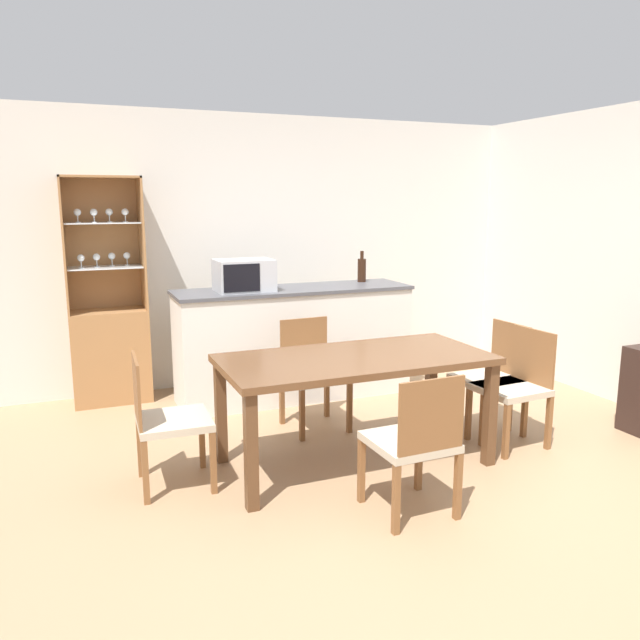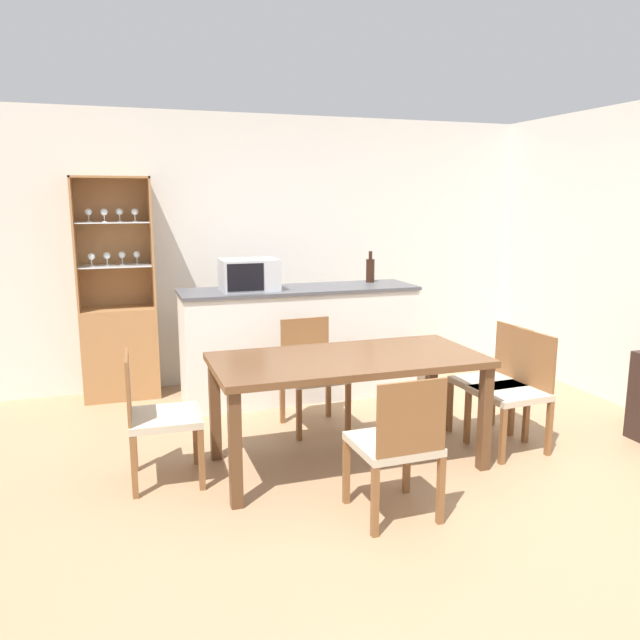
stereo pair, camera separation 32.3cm
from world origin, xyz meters
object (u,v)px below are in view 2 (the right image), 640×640
object	(u,v)px
display_cabinet	(119,334)
microwave	(249,275)
dining_chair_side_right_far	(494,381)
dining_chair_side_left_far	(158,416)
dining_chair_head_near	(396,444)
dining_table	(348,369)
dining_chair_side_right_near	(514,391)
wine_bottle	(370,270)
dining_chair_head_far	(312,373)

from	to	relation	value
display_cabinet	microwave	distance (m)	1.32
dining_chair_side_right_far	microwave	xyz separation A→B (m)	(-1.55, 1.38, 0.70)
display_cabinet	dining_chair_side_left_far	xyz separation A→B (m)	(0.19, -1.91, -0.15)
dining_chair_head_near	microwave	xyz separation A→B (m)	(-0.33, 2.27, 0.70)
dining_table	dining_chair_side_right_near	bearing A→B (deg)	-5.82
dining_table	wine_bottle	distance (m)	1.94
dining_table	dining_chair_side_left_far	bearing A→B (deg)	173.96
dining_chair_side_right_near	microwave	xyz separation A→B (m)	(-1.55, 1.63, 0.70)
display_cabinet	dining_table	xyz separation A→B (m)	(1.41, -2.04, 0.08)
dining_table	dining_chair_side_left_far	world-z (taller)	dining_chair_side_left_far
dining_table	wine_bottle	xyz separation A→B (m)	(0.87, 1.68, 0.45)
microwave	wine_bottle	xyz separation A→B (m)	(1.19, 0.17, -0.02)
dining_chair_head_far	microwave	world-z (taller)	microwave
dining_chair_head_near	microwave	distance (m)	2.39
display_cabinet	dining_chair_head_far	xyz separation A→B (m)	(1.41, -1.28, -0.15)
wine_bottle	dining_table	bearing A→B (deg)	-117.30
dining_chair_head_near	microwave	bearing A→B (deg)	96.71
dining_chair_side_right_near	wine_bottle	distance (m)	1.96
dining_chair_side_right_near	dining_chair_side_right_far	world-z (taller)	same
dining_chair_side_right_far	dining_chair_head_far	distance (m)	1.37
display_cabinet	dining_chair_head_near	size ratio (longest dim) A/B	2.33
dining_chair_side_left_far	microwave	distance (m)	1.79
dining_chair_head_near	wine_bottle	size ratio (longest dim) A/B	2.88
dining_table	dining_chair_side_left_far	xyz separation A→B (m)	(-1.22, 0.13, -0.23)
dining_chair_side_right_near	dining_chair_head_far	bearing A→B (deg)	50.25
dining_chair_head_far	wine_bottle	xyz separation A→B (m)	(0.87, 0.92, 0.68)
wine_bottle	dining_chair_head_near	bearing A→B (deg)	-109.55
display_cabinet	dining_chair_head_far	bearing A→B (deg)	-42.31
display_cabinet	dining_chair_side_left_far	distance (m)	1.92
dining_chair_side_left_far	microwave	bearing A→B (deg)	149.30
dining_chair_side_right_near	dining_chair_head_far	distance (m)	1.51
dining_chair_head_far	dining_chair_side_left_far	world-z (taller)	same
dining_chair_side_left_far	dining_chair_side_right_far	bearing A→B (deg)	92.17
dining_chair_side_left_far	microwave	world-z (taller)	microwave
dining_chair_head_far	wine_bottle	world-z (taller)	wine_bottle
wine_bottle	dining_chair_side_right_near	bearing A→B (deg)	-78.94
dining_chair_side_right_far	wine_bottle	xyz separation A→B (m)	(-0.35, 1.55, 0.68)
display_cabinet	wine_bottle	bearing A→B (deg)	-8.97
dining_chair_head_far	wine_bottle	size ratio (longest dim) A/B	2.88
dining_chair_head_near	wine_bottle	world-z (taller)	wine_bottle
dining_chair_head_far	microwave	xyz separation A→B (m)	(-0.32, 0.75, 0.70)
display_cabinet	wine_bottle	distance (m)	2.36
dining_chair_side_right_far	microwave	bearing A→B (deg)	44.95
display_cabinet	dining_chair_side_right_near	xyz separation A→B (m)	(2.63, -2.16, -0.15)
microwave	dining_table	bearing A→B (deg)	-77.79
microwave	wine_bottle	distance (m)	1.20
display_cabinet	dining_chair_side_right_far	distance (m)	3.25
dining_chair_side_left_far	wine_bottle	xyz separation A→B (m)	(2.08, 1.55, 0.68)
display_cabinet	dining_table	size ratio (longest dim) A/B	1.10
dining_table	dining_chair_head_near	bearing A→B (deg)	-89.91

